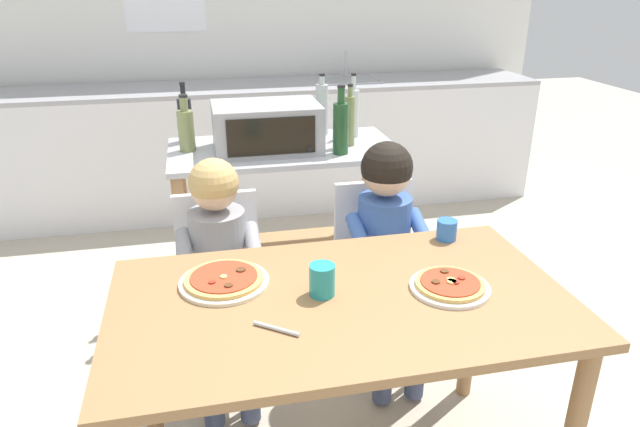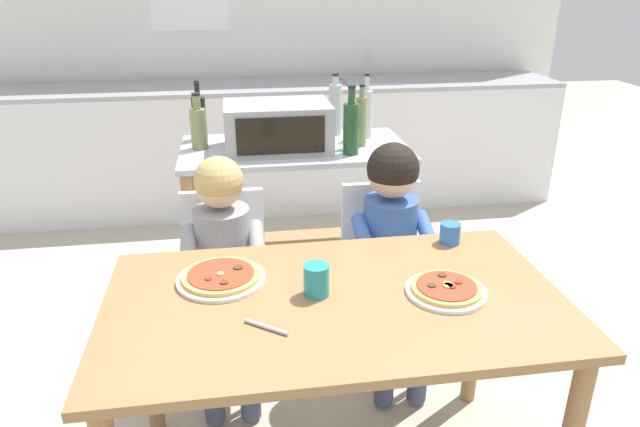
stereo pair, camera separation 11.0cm
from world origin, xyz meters
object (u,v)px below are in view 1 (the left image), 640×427
bottle_brown_beer (353,112)px  pizza_plate_cream (224,280)px  bottle_squat_spirits (322,108)px  pizza_plate_white (450,285)px  kitchen_island_cart (285,204)px  bottle_clear_vinegar (186,129)px  bottle_dark_olive_oil (341,126)px  drinking_cup_blue (447,230)px  child_in_blue_striped_shirt (388,232)px  dining_chair_right (378,262)px  drinking_cup_teal (322,280)px  dining_chair_left (221,278)px  serving_spoon (277,329)px  bottle_tall_green_wine (350,120)px  toaster_oven (267,127)px  bottle_slim_sauce (185,119)px  dining_table (341,326)px  child_in_grey_shirt (219,255)px

bottle_brown_beer → pizza_plate_cream: (-0.72, -1.13, -0.25)m
bottle_squat_spirits → pizza_plate_white: size_ratio=1.25×
kitchen_island_cart → bottle_clear_vinegar: bearing=175.5°
kitchen_island_cart → bottle_brown_beer: bottle_brown_beer is taller
bottle_dark_olive_oil → pizza_plate_cream: bottle_dark_olive_oil is taller
bottle_clear_vinegar → drinking_cup_blue: (0.91, -0.89, -0.20)m
bottle_dark_olive_oil → child_in_blue_striped_shirt: 0.57m
dining_chair_right → child_in_blue_striped_shirt: bearing=-90.0°
pizza_plate_cream → drinking_cup_teal: bearing=-24.2°
dining_chair_left → serving_spoon: bearing=-81.3°
drinking_cup_teal → kitchen_island_cart: bearing=86.7°
bottle_tall_green_wine → pizza_plate_cream: bearing=-124.2°
dining_chair_left → pizza_plate_cream: 0.59m
bottle_squat_spirits → drinking_cup_blue: bottle_squat_spirits is taller
toaster_oven → bottle_slim_sauce: size_ratio=1.68×
dining_chair_left → pizza_plate_white: dining_chair_left is taller
bottle_squat_spirits → serving_spoon: 1.59m
bottle_brown_beer → pizza_plate_cream: size_ratio=1.12×
pizza_plate_white → kitchen_island_cart: bearing=105.3°
serving_spoon → bottle_slim_sauce: bearing=98.3°
bottle_brown_beer → bottle_dark_olive_oil: bottle_brown_beer is taller
pizza_plate_white → dining_table: bearing=175.6°
serving_spoon → toaster_oven: bearing=83.4°
bottle_tall_green_wine → dining_table: bearing=-106.0°
pizza_plate_cream → dining_table: bearing=-24.7°
bottle_dark_olive_oil → pizza_plate_cream: bearing=-124.6°
child_in_blue_striped_shirt → bottle_tall_green_wine: bearing=91.2°
child_in_grey_shirt → pizza_plate_white: (0.68, -0.58, 0.11)m
bottle_squat_spirits → bottle_brown_beer: (0.14, -0.08, -0.01)m
pizza_plate_cream → serving_spoon: pizza_plate_cream is taller
bottle_dark_olive_oil → bottle_squat_spirits: bearing=91.6°
kitchen_island_cart → drinking_cup_blue: 0.99m
bottle_slim_sauce → serving_spoon: bearing=-81.7°
bottle_clear_vinegar → dining_chair_left: (0.09, -0.53, -0.50)m
bottle_brown_beer → pizza_plate_white: bottle_brown_beer is taller
bottle_dark_olive_oil → dining_table: bearing=-104.0°
dining_chair_left → child_in_grey_shirt: size_ratio=0.82×
dining_table → bottle_brown_beer: bearing=73.4°
bottle_brown_beer → dining_chair_right: bottle_brown_beer is taller
kitchen_island_cart → toaster_oven: toaster_oven is taller
child_in_grey_shirt → pizza_plate_cream: child_in_grey_shirt is taller
toaster_oven → drinking_cup_teal: bearing=-89.2°
bottle_squat_spirits → bottle_dark_olive_oil: size_ratio=0.98×
bottle_clear_vinegar → dining_table: size_ratio=0.19×
dining_table → drinking_cup_teal: (-0.05, 0.03, 0.15)m
bottle_tall_green_wine → serving_spoon: bearing=-113.2°
dining_chair_left → drinking_cup_blue: same height
bottle_brown_beer → drinking_cup_teal: size_ratio=3.18×
bottle_slim_sauce → bottle_clear_vinegar: bearing=-89.2°
toaster_oven → bottle_brown_beer: bearing=17.5°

